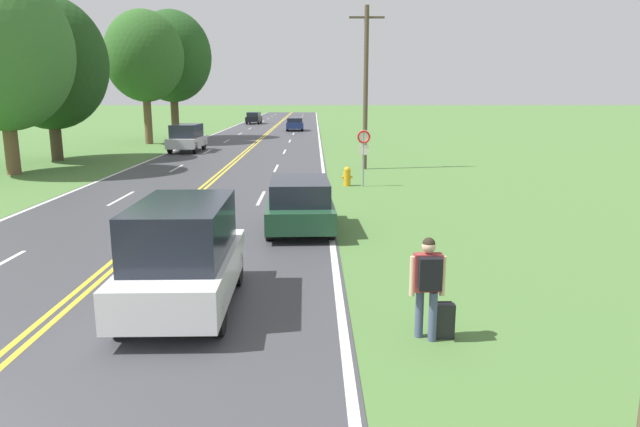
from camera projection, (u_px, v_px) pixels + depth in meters
name	position (u px, v px, depth m)	size (l,w,h in m)	color
hitchhiker_person	(428.00, 278.00, 9.13)	(0.58, 0.42, 1.72)	#475175
suitcase	(443.00, 321.00, 9.35)	(0.37, 0.16, 0.64)	black
fire_hydrant	(347.00, 176.00, 24.85)	(0.47, 0.31, 0.84)	gold
traffic_sign	(364.00, 144.00, 24.39)	(0.60, 0.10, 2.44)	gray
utility_pole_midground	(366.00, 86.00, 29.64)	(1.80, 0.24, 8.35)	brown
tree_left_verge	(172.00, 57.00, 49.75)	(6.84, 6.84, 11.08)	brown
tree_behind_sign	(49.00, 63.00, 33.36)	(6.73, 6.73, 9.59)	#473828
tree_mid_treeline	(1.00, 51.00, 27.25)	(6.69, 6.69, 9.83)	brown
tree_right_cluster	(144.00, 56.00, 44.42)	(6.12, 6.12, 10.35)	brown
car_white_van_nearest	(183.00, 254.00, 10.55)	(1.89, 4.12, 2.01)	black
car_dark_green_hatchback_approaching	(300.00, 204.00, 16.67)	(2.04, 3.83, 1.51)	black
car_silver_suv_mid_near	(187.00, 137.00, 39.43)	(2.02, 4.42, 1.89)	black
car_dark_blue_hatchback_mid_far	(294.00, 124.00, 61.94)	(2.03, 4.13, 1.40)	black
car_black_suv_receding	(254.00, 118.00, 75.96)	(1.88, 4.23, 1.55)	black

